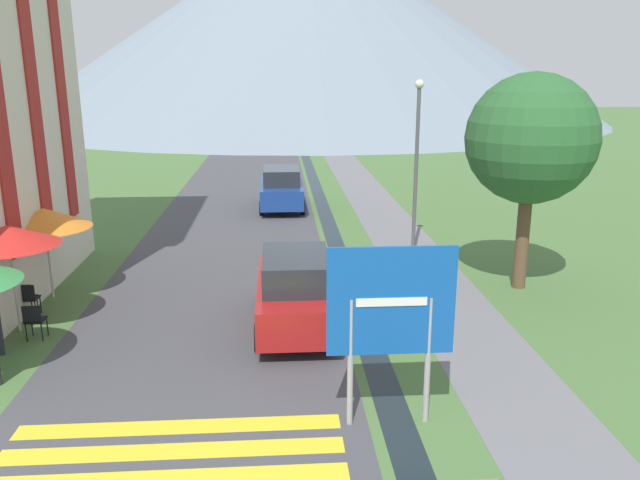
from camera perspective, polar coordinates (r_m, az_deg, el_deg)
ground_plane at (r=25.46m, az=-2.07°, el=1.92°), size 160.00×160.00×0.00m
road at (r=35.30m, az=-6.68°, el=5.55°), size 6.40×60.00×0.01m
footpath at (r=35.53m, az=3.24°, el=5.69°), size 2.20×60.00×0.01m
drainage_channel at (r=35.32m, az=-0.65°, el=5.66°), size 0.60×60.00×0.00m
crosswalk_marking at (r=10.39m, az=-13.60°, el=-19.34°), size 5.44×2.54×0.01m
mountain_distant at (r=80.17m, az=-1.34°, el=19.29°), size 70.88×70.88×23.26m
road_sign at (r=10.30m, az=6.50°, el=-6.63°), size 2.12×0.11×3.14m
parked_car_near at (r=14.52m, az=-2.23°, el=-4.63°), size 1.86×4.16×1.82m
parked_car_far at (r=27.29m, az=-3.53°, el=4.75°), size 1.90×4.26×1.82m
cafe_chair_far_left at (r=16.82m, az=-25.11°, el=-4.74°), size 0.40×0.40×0.85m
cafe_chair_far_right at (r=16.87m, az=-25.36°, el=-4.70°), size 0.40×0.40×0.85m
cafe_chair_middle at (r=15.33m, az=-24.68°, el=-6.55°), size 0.40×0.40×0.85m
cafe_umbrella_middle_red at (r=15.53m, az=-26.66°, el=0.36°), size 2.24×2.24×2.53m
cafe_umbrella_rear_orange at (r=17.55m, az=-23.90°, el=1.84°), size 2.34×2.34×2.44m
streetlamp at (r=20.11m, az=8.83°, el=7.72°), size 0.28×0.28×5.59m
tree_by_path at (r=17.47m, az=18.74°, el=8.70°), size 3.44×3.44×5.84m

